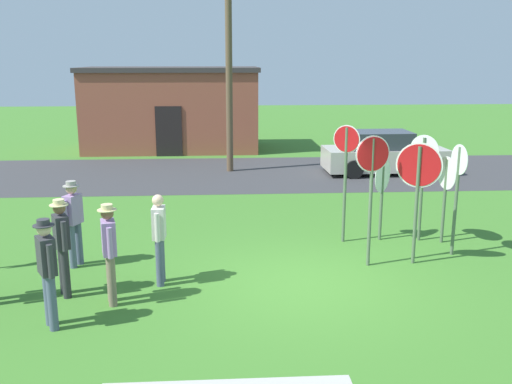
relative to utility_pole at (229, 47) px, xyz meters
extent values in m
plane|color=#3D7528|center=(1.11, -10.79, -4.42)|extent=(80.00, 80.00, 0.00)
cube|color=#38383A|center=(1.11, -0.48, -4.41)|extent=(60.00, 6.40, 0.01)
cube|color=brown|center=(-2.49, 5.25, -2.69)|extent=(7.52, 3.72, 3.46)
cube|color=#383333|center=(-2.49, 5.25, -0.86)|extent=(7.72, 3.92, 0.20)
cube|color=black|center=(-2.49, 3.37, -3.37)|extent=(1.10, 0.08, 2.10)
cylinder|color=brown|center=(0.00, 0.00, -0.18)|extent=(0.24, 0.24, 8.47)
cube|color=#B7B2A3|center=(5.55, -0.69, -3.89)|extent=(4.33, 1.88, 0.76)
cube|color=#2D333D|center=(5.30, -0.69, -3.21)|extent=(2.26, 1.57, 0.60)
cylinder|color=black|center=(6.86, 0.24, -4.10)|extent=(0.64, 0.23, 0.64)
cylinder|color=black|center=(6.89, -1.56, -4.10)|extent=(0.64, 0.23, 0.64)
cylinder|color=black|center=(4.20, 0.19, -4.10)|extent=(0.64, 0.23, 0.64)
cylinder|color=black|center=(4.23, -1.61, -4.10)|extent=(0.64, 0.23, 0.64)
cylinder|color=#51664C|center=(4.14, -8.38, -3.24)|extent=(0.13, 0.13, 2.36)
cylinder|color=white|center=(4.14, -8.38, -2.34)|extent=(0.49, 0.52, 0.69)
cylinder|color=red|center=(4.15, -8.37, -2.34)|extent=(0.46, 0.48, 0.64)
cylinder|color=#51664C|center=(2.41, -8.34, -3.12)|extent=(0.10, 0.10, 2.59)
cylinder|color=white|center=(2.41, -8.34, -2.08)|extent=(0.52, 0.35, 0.61)
cylinder|color=red|center=(2.41, -8.35, -2.08)|extent=(0.48, 0.33, 0.57)
cylinder|color=#51664C|center=(2.59, -9.86, -3.14)|extent=(0.09, 0.11, 2.56)
cylinder|color=white|center=(2.59, -9.86, -2.16)|extent=(0.70, 0.17, 0.71)
cylinder|color=red|center=(2.59, -9.87, -2.16)|extent=(0.65, 0.17, 0.66)
cylinder|color=#51664C|center=(3.28, -8.26, -3.50)|extent=(0.10, 0.10, 1.85)
cylinder|color=white|center=(3.28, -8.26, -2.91)|extent=(0.52, 0.62, 0.80)
cylinder|color=red|center=(3.27, -8.25, -2.91)|extent=(0.49, 0.58, 0.74)
cylinder|color=#51664C|center=(4.53, -9.35, -3.27)|extent=(0.08, 0.08, 2.30)
cylinder|color=white|center=(4.53, -9.35, -2.38)|extent=(0.09, 0.62, 0.63)
cylinder|color=red|center=(4.54, -9.35, -2.38)|extent=(0.09, 0.58, 0.58)
cylinder|color=#51664C|center=(3.52, -9.83, -3.22)|extent=(0.12, 0.15, 2.40)
cylinder|color=white|center=(3.52, -9.83, -2.39)|extent=(0.81, 0.44, 0.90)
cylinder|color=red|center=(3.52, -9.84, -2.39)|extent=(0.75, 0.41, 0.83)
cylinder|color=#51664C|center=(4.62, -8.54, -3.47)|extent=(0.08, 0.08, 1.90)
cylinder|color=white|center=(4.62, -8.54, -2.82)|extent=(0.14, 0.73, 0.73)
cylinder|color=red|center=(4.63, -8.54, -2.82)|extent=(0.13, 0.67, 0.68)
cylinder|color=#4C5670|center=(-3.20, -9.43, -3.98)|extent=(0.14, 0.14, 0.88)
cylinder|color=#4C5670|center=(-3.28, -9.63, -3.98)|extent=(0.14, 0.14, 0.88)
cube|color=#9E7AB2|center=(-3.24, -9.53, -3.25)|extent=(0.34, 0.42, 0.58)
cylinder|color=#9E7AB2|center=(-3.15, -9.31, -3.27)|extent=(0.09, 0.09, 0.52)
cylinder|color=#9E7AB2|center=(-3.33, -9.75, -3.27)|extent=(0.09, 0.09, 0.52)
sphere|color=tan|center=(-3.24, -9.53, -2.83)|extent=(0.21, 0.21, 0.21)
cylinder|color=gray|center=(-3.24, -9.53, -2.78)|extent=(0.31, 0.31, 0.02)
cylinder|color=gray|center=(-3.24, -9.53, -2.73)|extent=(0.19, 0.19, 0.09)
cube|color=#232328|center=(-3.40, -9.47, -3.23)|extent=(0.23, 0.29, 0.40)
cylinder|color=#7A6B56|center=(-2.23, -11.27, -3.98)|extent=(0.14, 0.14, 0.88)
cylinder|color=#7A6B56|center=(-2.17, -11.48, -3.98)|extent=(0.14, 0.14, 0.88)
cube|color=#9E7AB2|center=(-2.20, -11.38, -3.25)|extent=(0.31, 0.40, 0.58)
cylinder|color=#9E7AB2|center=(-2.26, -11.14, -3.27)|extent=(0.09, 0.09, 0.52)
cylinder|color=#9E7AB2|center=(-2.14, -11.61, -3.27)|extent=(0.09, 0.09, 0.52)
sphere|color=brown|center=(-2.20, -11.38, -2.83)|extent=(0.21, 0.21, 0.21)
cylinder|color=beige|center=(-2.20, -11.38, -2.78)|extent=(0.32, 0.31, 0.02)
cylinder|color=beige|center=(-2.20, -11.38, -2.73)|extent=(0.19, 0.19, 0.09)
cylinder|color=#4C5670|center=(-1.46, -10.45, -3.98)|extent=(0.14, 0.14, 0.88)
cylinder|color=#4C5670|center=(-1.47, -10.67, -3.98)|extent=(0.14, 0.14, 0.88)
cube|color=beige|center=(-1.46, -10.56, -3.25)|extent=(0.23, 0.36, 0.58)
cylinder|color=beige|center=(-1.46, -10.32, -3.27)|extent=(0.09, 0.09, 0.52)
cylinder|color=beige|center=(-1.47, -10.80, -3.27)|extent=(0.09, 0.09, 0.52)
sphere|color=beige|center=(-1.46, -10.56, -2.83)|extent=(0.21, 0.21, 0.21)
cylinder|color=#2D2D33|center=(-3.12, -10.90, -3.98)|extent=(0.14, 0.14, 0.88)
cylinder|color=#2D2D33|center=(-3.03, -11.09, -3.98)|extent=(0.14, 0.14, 0.88)
cube|color=#333338|center=(-3.08, -11.00, -3.25)|extent=(0.36, 0.42, 0.58)
cylinder|color=#333338|center=(-3.18, -10.78, -3.27)|extent=(0.09, 0.09, 0.52)
cylinder|color=#333338|center=(-2.97, -11.21, -3.27)|extent=(0.09, 0.09, 0.52)
sphere|color=brown|center=(-3.08, -11.00, -2.83)|extent=(0.21, 0.21, 0.21)
cylinder|color=beige|center=(-3.08, -11.00, -2.78)|extent=(0.31, 0.31, 0.02)
cylinder|color=beige|center=(-3.08, -11.00, -2.73)|extent=(0.19, 0.19, 0.09)
cylinder|color=#4C5670|center=(-3.03, -12.11, -3.98)|extent=(0.14, 0.14, 0.88)
cylinder|color=#4C5670|center=(-2.92, -12.30, -3.98)|extent=(0.14, 0.14, 0.88)
cube|color=#333338|center=(-2.97, -12.20, -3.25)|extent=(0.37, 0.42, 0.58)
cylinder|color=#333338|center=(-3.09, -12.00, -3.27)|extent=(0.09, 0.09, 0.52)
cylinder|color=#333338|center=(-2.85, -12.41, -3.27)|extent=(0.09, 0.09, 0.52)
sphere|color=beige|center=(-2.97, -12.20, -2.83)|extent=(0.21, 0.21, 0.21)
cylinder|color=#333338|center=(-2.97, -12.20, -2.78)|extent=(0.31, 0.31, 0.02)
cylinder|color=#333338|center=(-2.97, -12.20, -2.73)|extent=(0.19, 0.19, 0.09)
camera|label=1|loc=(-0.33, -20.41, -0.35)|focal=39.66mm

